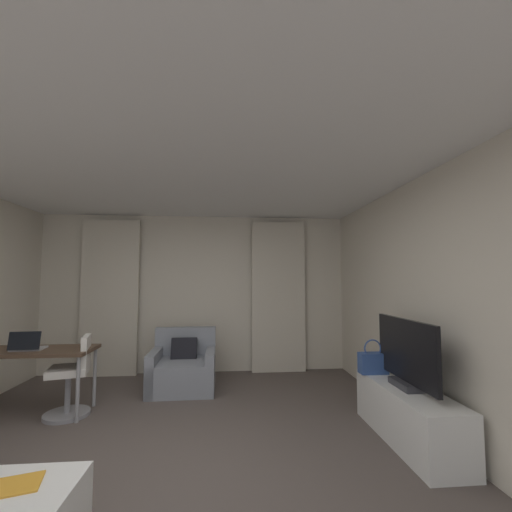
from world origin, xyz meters
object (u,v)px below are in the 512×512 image
Objects in this scene: laptop at (27,346)px; desk at (27,355)px; tv_flatscreen at (406,355)px; handbag_primary at (373,362)px; armchair at (183,369)px; tv_console at (408,414)px; desk_chair at (72,380)px; magazine_open at (12,486)px.

desk is at bearing 118.85° from laptop.
handbag_primary is (-0.11, 0.49, -0.18)m from tv_flatscreen.
tv_flatscreen is 0.53m from handbag_primary.
laptop is at bearing -61.15° from desk.
tv_console is (2.32, -1.70, -0.02)m from armchair.
laptop is at bearing 173.79° from handbag_primary.
tv_console is at bearing 90.00° from tv_flatscreen.
armchair is 2.42× the size of handbag_primary.
desk_chair is (-1.14, -0.79, 0.12)m from armchair.
tv_flatscreen reaches higher than desk.
tv_flatscreen is (2.86, 1.12, 0.38)m from magazine_open.
tv_console is (3.46, -0.91, -0.14)m from desk_chair.
laptop is 4.05m from tv_flatscreen.
desk_chair is 0.65× the size of tv_console.
desk_chair is at bearing -145.15° from armchair.
laptop reaches higher than handbag_primary.
desk is 1.05× the size of tv_console.
armchair is at bearing 34.85° from desk_chair.
handbag_primary is at bearing 102.84° from tv_console.
desk_chair is 0.63m from laptop.
handbag_primary is (3.84, -0.42, -0.16)m from laptop.
handbag_primary is at bearing -28.97° from armchair.
desk_chair is 2.58× the size of laptop.
desk is 0.59m from desk_chair.
armchair is at bearing 26.24° from laptop.
desk is at bearing 175.96° from desk_chair.
tv_flatscreen is (3.46, -0.92, 0.41)m from desk_chair.
armchair is 2.61× the size of laptop.
laptop is at bearing -178.69° from desk_chair.
desk_chair is at bearing 1.31° from laptop.
tv_console reaches higher than magazine_open.
tv_console is 0.62m from handbag_primary.
tv_console is at bearing -77.16° from handbag_primary.
handbag_primary is at bearing -6.21° from laptop.
magazine_open is at bearing -149.66° from handbag_primary.
desk is at bearing -155.48° from armchair.
tv_flatscreen is at bearing -14.89° from desk_chair.
laptop is (-1.63, -0.80, 0.51)m from armchair.
handbag_primary reaches higher than magazine_open.
tv_flatscreen is 2.73× the size of handbag_primary.
laptop is 1.05× the size of magazine_open.
handbag_primary is at bearing -7.31° from desk_chair.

